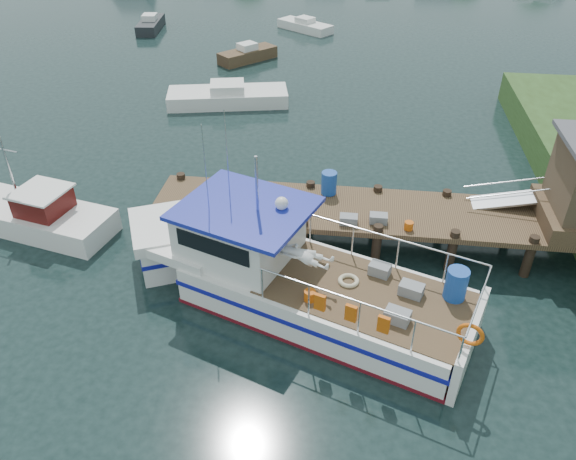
# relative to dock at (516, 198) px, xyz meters

# --- Properties ---
(ground_plane) EXTENTS (160.00, 160.00, 0.00)m
(ground_plane) POSITION_rel_dock_xyz_m (-6.51, -0.01, -2.24)
(ground_plane) COLOR black
(dock) EXTENTS (16.60, 3.00, 4.78)m
(dock) POSITION_rel_dock_xyz_m (0.00, 0.00, 0.00)
(dock) COLOR #4B3723
(dock) RESTS_ON ground
(lobster_boat) EXTENTS (11.79, 6.83, 5.80)m
(lobster_boat) POSITION_rel_dock_xyz_m (-7.44, -3.47, -1.19)
(lobster_boat) COLOR silver
(lobster_boat) RESTS_ON ground
(work_boat) EXTENTS (7.00, 3.40, 3.67)m
(work_boat) POSITION_rel_dock_xyz_m (-17.34, -0.63, -1.66)
(work_boat) COLOR silver
(work_boat) RESTS_ON ground
(moored_rowboat) EXTENTS (3.74, 3.86, 1.17)m
(moored_rowboat) POSITION_rel_dock_xyz_m (-12.91, 19.72, -1.81)
(moored_rowboat) COLOR #4B3723
(moored_rowboat) RESTS_ON ground
(moored_a) EXTENTS (6.88, 3.54, 1.21)m
(moored_a) POSITION_rel_dock_xyz_m (-12.61, 12.23, -1.79)
(moored_a) COLOR silver
(moored_a) RESTS_ON ground
(moored_b) EXTENTS (4.54, 3.85, 0.99)m
(moored_b) POSITION_rel_dock_xyz_m (-9.85, 27.47, -1.87)
(moored_b) COLOR silver
(moored_b) RESTS_ON ground
(moored_e) EXTENTS (1.93, 4.39, 1.17)m
(moored_e) POSITION_rel_dock_xyz_m (-21.73, 26.14, -1.81)
(moored_e) COLOR black
(moored_e) RESTS_ON ground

